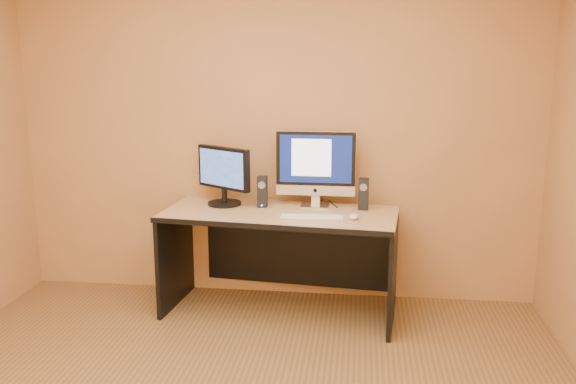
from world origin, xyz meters
name	(u,v)px	position (x,y,z in m)	size (l,w,h in m)	color
walls	(212,183)	(0.00, 0.00, 1.30)	(4.00, 4.00, 2.60)	#AD7C46
desk	(280,263)	(0.09, 1.60, 0.38)	(1.66, 0.73, 0.77)	tan
imac	(315,168)	(0.33, 1.80, 1.05)	(0.59, 0.22, 0.57)	silver
second_monitor	(224,176)	(-0.35, 1.76, 0.98)	(0.50, 0.25, 0.44)	black
speaker_left	(262,192)	(-0.06, 1.73, 0.88)	(0.07, 0.07, 0.23)	black
speaker_right	(363,194)	(0.68, 1.74, 0.88)	(0.07, 0.07, 0.23)	black
keyboard	(312,217)	(0.33, 1.44, 0.78)	(0.45, 0.12, 0.02)	silver
mouse	(354,217)	(0.62, 1.46, 0.79)	(0.06, 0.11, 0.04)	silver
cable_a	(333,204)	(0.46, 1.87, 0.77)	(0.01, 0.01, 0.23)	black
cable_b	(319,202)	(0.35, 1.93, 0.77)	(0.01, 0.01, 0.19)	black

